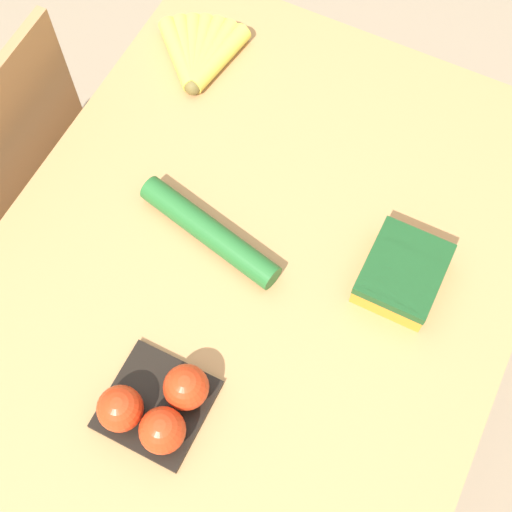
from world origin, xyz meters
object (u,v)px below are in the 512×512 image
carrot_bag (403,272)px  cucumber_near (209,232)px  tomato_pack (156,408)px  chair (3,197)px  banana_bunch (199,55)px

carrot_bag → cucumber_near: bearing=102.4°
tomato_pack → carrot_bag: 0.44m
tomato_pack → carrot_bag: bearing=-33.7°
chair → cucumber_near: bearing=87.6°
carrot_bag → cucumber_near: carrot_bag is taller
banana_bunch → tomato_pack: (-0.62, -0.26, 0.02)m
tomato_pack → cucumber_near: (0.29, 0.07, -0.01)m
banana_bunch → chair: bearing=131.7°
cucumber_near → chair: bearing=89.0°
chair → tomato_pack: (-0.30, -0.62, 0.34)m
tomato_pack → chair: bearing=63.7°
chair → carrot_bag: (0.06, -0.86, 0.33)m
chair → tomato_pack: bearing=62.4°
cucumber_near → banana_bunch: bearing=30.9°
banana_bunch → carrot_bag: carrot_bag is taller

